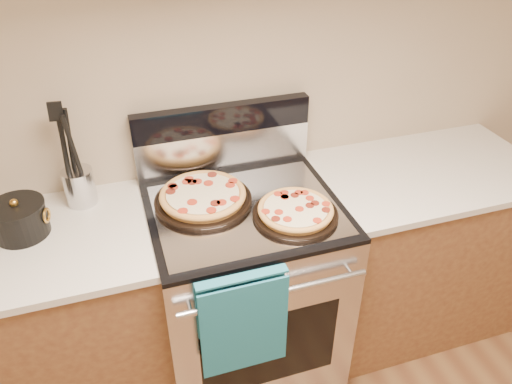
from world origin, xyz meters
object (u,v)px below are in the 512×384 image
object	(u,v)px
range_body	(246,291)
saucepan	(20,221)
pepperoni_pizza_back	(203,197)
utensil_crock	(80,187)
pepperoni_pizza_front	(295,211)

from	to	relation	value
range_body	saucepan	xyz separation A→B (m)	(-0.83, 0.10, 0.52)
range_body	pepperoni_pizza_back	xyz separation A→B (m)	(-0.15, 0.07, 0.50)
range_body	pepperoni_pizza_back	distance (m)	0.53
range_body	utensil_crock	bearing A→B (deg)	158.46
range_body	utensil_crock	size ratio (longest dim) A/B	6.01
pepperoni_pizza_front	saucepan	world-z (taller)	saucepan
pepperoni_pizza_front	utensil_crock	xyz separation A→B (m)	(-0.77, 0.37, 0.04)
pepperoni_pizza_back	saucepan	distance (m)	0.68
utensil_crock	range_body	bearing A→B (deg)	-21.54
saucepan	utensil_crock	bearing A→B (deg)	33.17
pepperoni_pizza_back	pepperoni_pizza_front	xyz separation A→B (m)	(0.32, -0.20, -0.00)
pepperoni_pizza_front	utensil_crock	distance (m)	0.86
pepperoni_pizza_back	utensil_crock	size ratio (longest dim) A/B	2.55
range_body	pepperoni_pizza_front	bearing A→B (deg)	-38.02
range_body	pepperoni_pizza_front	distance (m)	0.54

